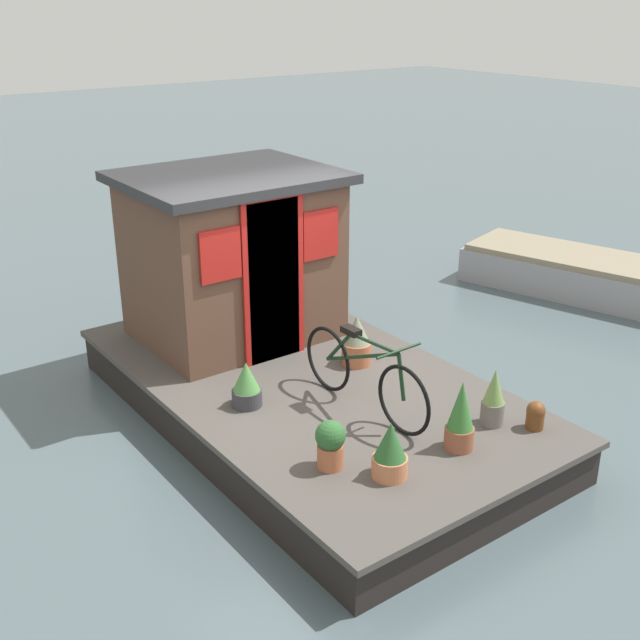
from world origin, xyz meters
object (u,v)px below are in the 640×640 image
(potted_plant_mint, at_px, (357,341))
(potted_plant_thyme, at_px, (461,417))
(potted_plant_succulent, at_px, (330,443))
(bicycle, at_px, (364,375))
(potted_plant_basil, at_px, (247,385))
(mooring_bollard, at_px, (535,415))
(dinghy_boat, at_px, (577,273))
(potted_plant_geranium, at_px, (493,398))
(potted_plant_rosemary, at_px, (390,451))
(houseboat_cabin, at_px, (232,255))

(potted_plant_mint, bearing_deg, potted_plant_thyme, 169.27)
(potted_plant_succulent, bearing_deg, bicycle, -54.60)
(potted_plant_thyme, distance_m, potted_plant_basil, 2.00)
(mooring_bollard, height_order, dinghy_boat, mooring_bollard)
(potted_plant_geranium, relative_size, potted_plant_succulent, 1.29)
(potted_plant_basil, distance_m, dinghy_boat, 6.11)
(potted_plant_rosemary, bearing_deg, potted_plant_thyme, -92.18)
(houseboat_cabin, distance_m, bicycle, 2.30)
(potted_plant_succulent, bearing_deg, houseboat_cabin, -15.56)
(potted_plant_succulent, height_order, potted_plant_rosemary, potted_plant_rosemary)
(potted_plant_geranium, bearing_deg, mooring_bollard, -138.67)
(potted_plant_succulent, xyz_separation_m, potted_plant_basil, (1.29, -0.00, -0.01))
(potted_plant_mint, bearing_deg, dinghy_boat, -81.19)
(potted_plant_geranium, xyz_separation_m, potted_plant_succulent, (0.30, 1.58, -0.04))
(potted_plant_geranium, xyz_separation_m, potted_plant_basil, (1.59, 1.58, -0.05))
(potted_plant_thyme, bearing_deg, bicycle, 12.88)
(houseboat_cabin, height_order, potted_plant_geranium, houseboat_cabin)
(potted_plant_geranium, distance_m, potted_plant_succulent, 1.61)
(houseboat_cabin, relative_size, potted_plant_thyme, 3.48)
(potted_plant_mint, height_order, dinghy_boat, potted_plant_mint)
(potted_plant_geranium, distance_m, potted_plant_rosemary, 1.29)
(potted_plant_thyme, height_order, potted_plant_basil, potted_plant_thyme)
(potted_plant_geranium, distance_m, mooring_bollard, 0.39)
(houseboat_cabin, relative_size, dinghy_boat, 0.65)
(potted_plant_mint, bearing_deg, potted_plant_basil, 94.11)
(houseboat_cabin, xyz_separation_m, bicycle, (-2.23, -0.04, -0.56))
(bicycle, xyz_separation_m, potted_plant_geranium, (-0.88, -0.76, -0.11))
(bicycle, relative_size, potted_plant_rosemary, 3.50)
(houseboat_cabin, distance_m, dinghy_boat, 5.42)
(potted_plant_mint, bearing_deg, potted_plant_rosemary, 148.46)
(bicycle, bearing_deg, potted_plant_succulent, 125.40)
(houseboat_cabin, distance_m, mooring_bollard, 3.63)
(potted_plant_thyme, xyz_separation_m, mooring_bollard, (-0.16, -0.78, -0.16))
(bicycle, relative_size, potted_plant_geranium, 3.15)
(houseboat_cabin, bearing_deg, potted_plant_geranium, -165.57)
(potted_plant_mint, distance_m, mooring_bollard, 2.02)
(potted_plant_rosemary, xyz_separation_m, potted_plant_basil, (1.68, 0.30, -0.02))
(bicycle, height_order, potted_plant_basil, bicycle)
(mooring_bollard, distance_m, dinghy_boat, 5.01)
(potted_plant_geranium, bearing_deg, potted_plant_basil, 44.84)
(potted_plant_geranium, height_order, dinghy_boat, potted_plant_geranium)
(potted_plant_rosemary, distance_m, potted_plant_basil, 1.70)
(potted_plant_thyme, distance_m, mooring_bollard, 0.81)
(potted_plant_rosemary, bearing_deg, potted_plant_geranium, -86.12)
(potted_plant_mint, bearing_deg, potted_plant_succulent, 135.02)
(bicycle, distance_m, potted_plant_mint, 0.99)
(potted_plant_rosemary, height_order, mooring_bollard, potted_plant_rosemary)
(potted_plant_succulent, distance_m, dinghy_boat, 6.41)
(potted_plant_basil, bearing_deg, mooring_bollard, -135.66)
(potted_plant_mint, xyz_separation_m, potted_plant_succulent, (-1.39, 1.39, -0.03))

